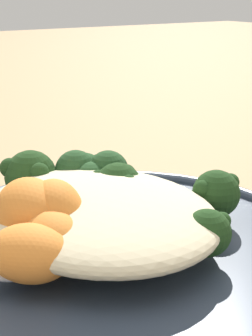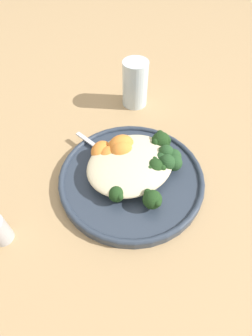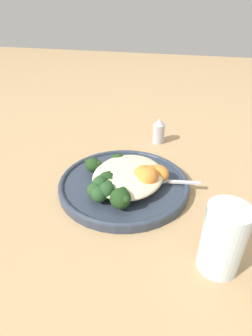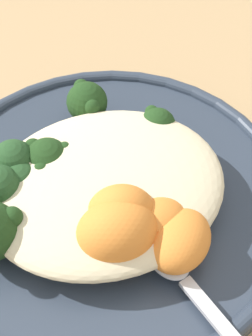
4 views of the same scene
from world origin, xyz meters
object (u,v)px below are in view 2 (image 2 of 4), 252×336
broccoli_stalk_3 (155,147)px  quinoa_mound (129,163)px  broccoli_stalk_1 (145,190)px  broccoli_stalk_2 (151,168)px  kale_tuft (168,159)px  sweet_potato_chunk_0 (109,154)px  sweet_potato_chunk_2 (101,151)px  spoon (100,149)px  plate (131,177)px  sweet_potato_chunk_1 (121,146)px  water_glass (135,84)px  broccoli_stalk_0 (119,189)px  sweet_potato_chunk_3 (121,152)px

broccoli_stalk_3 → quinoa_mound: bearing=178.6°
broccoli_stalk_1 → broccoli_stalk_2: (0.04, 0.03, 0.00)m
broccoli_stalk_1 → kale_tuft: 0.09m
broccoli_stalk_1 → broccoli_stalk_3: (0.08, 0.07, 0.00)m
sweet_potato_chunk_0 → sweet_potato_chunk_2: bearing=115.4°
broccoli_stalk_3 → spoon: (-0.09, 0.07, -0.01)m
plate → broccoli_stalk_3: size_ratio=2.29×
broccoli_stalk_1 → broccoli_stalk_3: 0.11m
broccoli_stalk_2 → sweet_potato_chunk_1: 0.08m
water_glass → kale_tuft: bearing=-110.5°
spoon → plate: bearing=178.3°
broccoli_stalk_0 → sweet_potato_chunk_2: 0.10m
sweet_potato_chunk_2 → broccoli_stalk_2: bearing=-59.2°
sweet_potato_chunk_0 → sweet_potato_chunk_3: 0.02m
broccoli_stalk_0 → water_glass: (0.20, 0.22, 0.02)m
quinoa_mound → broccoli_stalk_1: 0.07m
sweet_potato_chunk_1 → sweet_potato_chunk_2: size_ratio=1.09×
quinoa_mound → broccoli_stalk_3: size_ratio=1.41×
broccoli_stalk_3 → spoon: bearing=136.4°
sweet_potato_chunk_1 → water_glass: (0.14, 0.14, 0.01)m
sweet_potato_chunk_0 → sweet_potato_chunk_2: sweet_potato_chunk_0 is taller
broccoli_stalk_0 → broccoli_stalk_1: bearing=103.9°
quinoa_mound → sweet_potato_chunk_1: 0.04m
broccoli_stalk_1 → broccoli_stalk_2: size_ratio=1.67×
broccoli_stalk_2 → plate: bearing=-164.9°
broccoli_stalk_3 → plate: bearing=-170.2°
sweet_potato_chunk_0 → sweet_potato_chunk_3: bearing=-30.4°
water_glass → spoon: bearing=-147.2°
broccoli_stalk_2 → sweet_potato_chunk_2: size_ratio=1.54×
broccoli_stalk_1 → spoon: 0.14m
broccoli_stalk_3 → broccoli_stalk_1: bearing=-143.8°
quinoa_mound → broccoli_stalk_2: 0.04m
broccoli_stalk_3 → kale_tuft: (-0.00, -0.04, 0.00)m
quinoa_mound → sweet_potato_chunk_0: (-0.02, 0.04, 0.00)m
sweet_potato_chunk_1 → water_glass: size_ratio=0.48×
plate → spoon: size_ratio=2.74×
broccoli_stalk_1 → sweet_potato_chunk_2: 0.13m
broccoli_stalk_0 → sweet_potato_chunk_1: sweet_potato_chunk_1 is taller
broccoli_stalk_2 → kale_tuft: kale_tuft is taller
kale_tuft → broccoli_stalk_2: bearing=173.8°
spoon → sweet_potato_chunk_3: bearing=-165.9°
plate → water_glass: size_ratio=2.50×
quinoa_mound → spoon: 0.08m
broccoli_stalk_1 → sweet_potato_chunk_1: 0.11m
sweet_potato_chunk_1 → quinoa_mound: bearing=-102.1°
broccoli_stalk_3 → water_glass: (0.08, 0.18, 0.02)m
broccoli_stalk_0 → broccoli_stalk_3: size_ratio=0.69×
kale_tuft → quinoa_mound: bearing=150.6°
plate → broccoli_stalk_1: size_ratio=2.22×
broccoli_stalk_1 → spoon: broccoli_stalk_1 is taller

